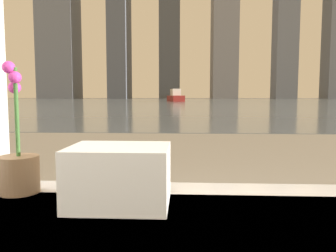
{
  "coord_description": "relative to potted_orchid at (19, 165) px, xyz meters",
  "views": [
    {
      "loc": [
        0.05,
        0.05,
        0.79
      ],
      "look_at": [
        -0.06,
        2.25,
        0.59
      ],
      "focal_mm": 35.0,
      "sensor_mm": 36.0,
      "label": 1
    }
  ],
  "objects": [
    {
      "name": "towel_stack",
      "position": [
        0.33,
        -0.1,
        -0.01
      ],
      "size": [
        0.27,
        0.21,
        0.16
      ],
      "color": "white",
      "rests_on": "bathtub"
    },
    {
      "name": "skyline_tower_4",
      "position": [
        35.28,
        116.99,
        31.11
      ],
      "size": [
        7.24,
        7.95,
        63.39
      ],
      "color": "slate",
      "rests_on": "ground_plane"
    },
    {
      "name": "skyline_tower_2",
      "position": [
        -4.92,
        116.99,
        17.96
      ],
      "size": [
        7.11,
        8.12,
        37.1
      ],
      "color": "#4C515B",
      "rests_on": "ground_plane"
    },
    {
      "name": "skyline_tower_3",
      "position": [
        14.19,
        116.99,
        27.0
      ],
      "size": [
        8.48,
        13.84,
        55.16
      ],
      "color": "slate",
      "rests_on": "ground_plane"
    },
    {
      "name": "harbor_water",
      "position": [
        0.45,
        60.99,
        -0.58
      ],
      "size": [
        180.0,
        110.0,
        0.01
      ],
      "color": "slate",
      "rests_on": "ground_plane"
    },
    {
      "name": "harbor_boat_1",
      "position": [
        -0.92,
        49.58,
        0.11
      ],
      "size": [
        2.94,
        5.42,
        1.93
      ],
      "color": "maroon",
      "rests_on": "harbor_water"
    },
    {
      "name": "potted_orchid",
      "position": [
        0.0,
        0.0,
        0.0
      ],
      "size": [
        0.12,
        0.12,
        0.4
      ],
      "color": "#8C6B4C",
      "rests_on": "bathtub"
    },
    {
      "name": "skyline_tower_1",
      "position": [
        -22.88,
        116.99,
        23.35
      ],
      "size": [
        6.58,
        13.02,
        47.86
      ],
      "color": "#4C515B",
      "rests_on": "ground_plane"
    }
  ]
}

